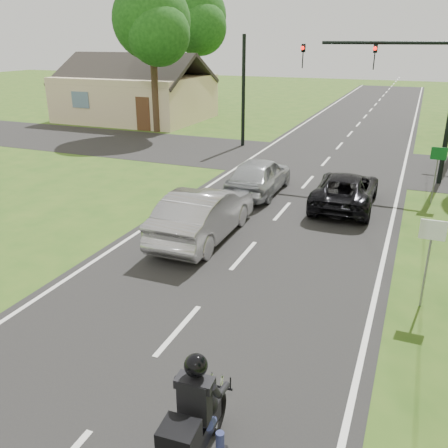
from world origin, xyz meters
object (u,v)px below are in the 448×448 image
Objects in this scene: sign_green at (438,162)px; silver_sedan at (203,214)px; motorcycle_rider at (195,432)px; sign_white at (431,243)px; silver_suv at (259,175)px; traffic_signal at (406,81)px; dark_suv at (345,190)px.

silver_sedan is at bearing -136.25° from sign_green.
sign_white is (2.82, 6.06, 0.82)m from motorcycle_rider.
sign_white is (6.16, -6.76, 0.86)m from silver_suv.
traffic_signal is at bearing 117.38° from sign_green.
silver_sedan reaches higher than silver_suv.
dark_suv is 2.12× the size of sign_green.
sign_white is at bearing -82.95° from traffic_signal.
motorcycle_rider is 8.57m from silver_sedan.
sign_green is (0.20, 8.00, 0.00)m from sign_white.
dark_suv is 3.47m from sign_green.
motorcycle_rider reaches higher than silver_suv.
dark_suv is (0.06, 12.50, -0.15)m from motorcycle_rider.
traffic_signal is 3.00× the size of sign_white.
sign_white is at bearing 132.19° from silver_suv.
silver_sedan is at bearing 164.18° from sign_white.
silver_sedan is 4.98m from silver_suv.
dark_suv is 7.08m from sign_white.
motorcycle_rider is 0.51× the size of dark_suv.
sign_green reaches higher than silver_suv.
silver_sedan is at bearing 88.33° from silver_suv.
traffic_signal is 3.00× the size of sign_green.
dark_suv is 0.96× the size of silver_sedan.
sign_white is 8.00m from sign_green.
dark_suv is 5.92m from traffic_signal.
motorcycle_rider is at bearing 104.47° from silver_suv.
silver_suv reaches higher than dark_suv.
sign_white is at bearing 163.80° from silver_sedan.
traffic_signal is 11.39m from sign_white.
traffic_signal is at bearing -118.49° from silver_sedan.
sign_green is at bearing 73.89° from motorcycle_rider.
sign_green is at bearing -153.65° from dark_suv.
silver_sedan is at bearing 109.92° from motorcycle_rider.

